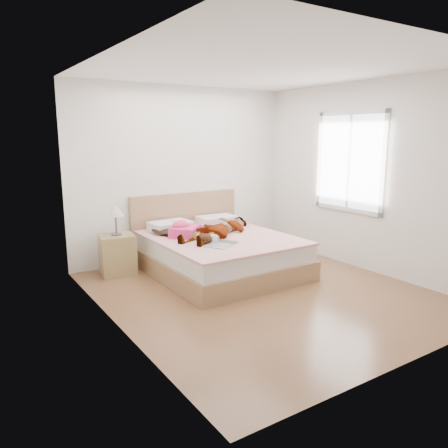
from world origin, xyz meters
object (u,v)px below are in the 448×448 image
(woman, at_px, (219,227))
(towel, at_px, (184,230))
(phone, at_px, (174,222))
(bed, at_px, (217,251))
(coffee_mug, at_px, (214,239))
(plush_toy, at_px, (205,238))
(magazine, at_px, (223,244))
(nightstand, at_px, (117,251))

(woman, height_order, towel, towel)
(phone, distance_m, bed, 0.74)
(coffee_mug, height_order, plush_toy, plush_toy)
(phone, xyz_separation_m, coffee_mug, (0.16, -0.81, -0.11))
(magazine, bearing_deg, towel, 105.33)
(nightstand, bearing_deg, plush_toy, -46.11)
(bed, height_order, coffee_mug, bed)
(towel, bearing_deg, magazine, -74.67)
(magazine, xyz_separation_m, nightstand, (-1.01, 1.08, -0.20))
(bed, distance_m, nightstand, 1.36)
(phone, xyz_separation_m, towel, (0.03, -0.25, -0.07))
(towel, bearing_deg, bed, -25.87)
(woman, distance_m, coffee_mug, 0.53)
(magazine, xyz_separation_m, coffee_mug, (-0.05, 0.13, 0.04))
(magazine, bearing_deg, coffee_mug, 113.07)
(woman, relative_size, towel, 2.84)
(towel, xyz_separation_m, nightstand, (-0.82, 0.39, -0.28))
(bed, bearing_deg, magazine, -113.71)
(phone, distance_m, magazine, 0.98)
(phone, relative_size, plush_toy, 0.35)
(coffee_mug, bearing_deg, towel, 103.51)
(bed, distance_m, towel, 0.56)
(towel, height_order, coffee_mug, towel)
(coffee_mug, bearing_deg, woman, 50.84)
(woman, bearing_deg, nightstand, -141.74)
(plush_toy, bearing_deg, towel, 95.05)
(bed, bearing_deg, towel, 154.13)
(phone, bearing_deg, woman, -67.45)
(bed, xyz_separation_m, plush_toy, (-0.36, -0.31, 0.30))
(nightstand, bearing_deg, bed, -25.78)
(woman, bearing_deg, phone, -157.45)
(bed, height_order, magazine, bed)
(towel, height_order, plush_toy, towel)
(phone, relative_size, magazine, 0.16)
(woman, distance_m, phone, 0.64)
(magazine, bearing_deg, plush_toy, 127.62)
(bed, relative_size, plush_toy, 8.63)
(phone, height_order, nightstand, nightstand)
(magazine, distance_m, coffee_mug, 0.14)
(bed, bearing_deg, nightstand, 154.22)
(bed, xyz_separation_m, towel, (-0.41, 0.20, 0.32))
(magazine, xyz_separation_m, plush_toy, (-0.14, 0.19, 0.06))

